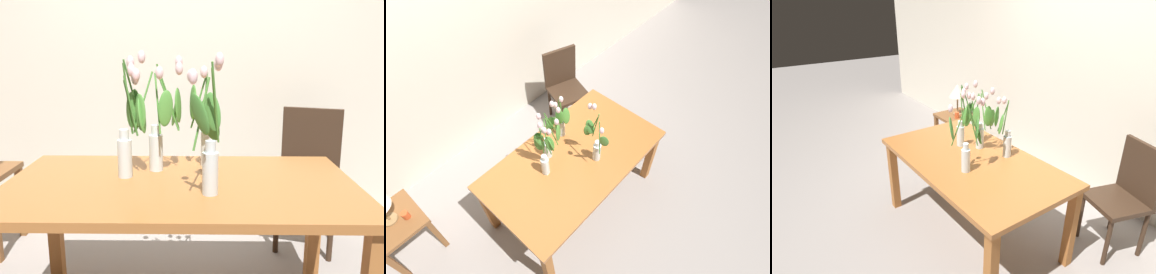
% 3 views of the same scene
% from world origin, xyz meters
% --- Properties ---
extents(ground_plane, '(18.00, 18.00, 0.00)m').
position_xyz_m(ground_plane, '(0.00, 0.00, 0.00)').
color(ground_plane, gray).
extents(room_wall_rear, '(9.00, 0.10, 2.70)m').
position_xyz_m(room_wall_rear, '(0.00, 1.47, 1.35)').
color(room_wall_rear, beige).
rests_on(room_wall_rear, ground).
extents(dining_table, '(1.60, 0.90, 0.74)m').
position_xyz_m(dining_table, '(0.00, 0.00, 0.65)').
color(dining_table, '#A3602D').
rests_on(dining_table, ground).
extents(tulip_vase_0, '(0.14, 0.14, 0.51)m').
position_xyz_m(tulip_vase_0, '(0.11, 0.25, 0.92)').
color(tulip_vase_0, silver).
rests_on(tulip_vase_0, dining_table).
extents(tulip_vase_1, '(0.16, 0.27, 0.58)m').
position_xyz_m(tulip_vase_1, '(0.13, -0.14, 0.95)').
color(tulip_vase_1, silver).
rests_on(tulip_vase_1, dining_table).
extents(tulip_vase_2, '(0.15, 0.19, 0.59)m').
position_xyz_m(tulip_vase_2, '(-0.24, 0.10, 0.96)').
color(tulip_vase_2, silver).
rests_on(tulip_vase_2, dining_table).
extents(tulip_vase_3, '(0.25, 0.25, 0.56)m').
position_xyz_m(tulip_vase_3, '(-0.10, 0.16, 0.97)').
color(tulip_vase_3, silver).
rests_on(tulip_vase_3, dining_table).
extents(dining_chair, '(0.51, 0.51, 0.93)m').
position_xyz_m(dining_chair, '(0.84, 0.92, 0.52)').
color(dining_chair, '#382619').
rests_on(dining_chair, ground).
extents(side_table, '(0.44, 0.44, 0.55)m').
position_xyz_m(side_table, '(-1.38, 0.77, 0.43)').
color(side_table, brown).
rests_on(side_table, ground).
extents(pillar_candle, '(0.06, 0.06, 0.07)m').
position_xyz_m(pillar_candle, '(-1.27, 0.71, 0.59)').
color(pillar_candle, '#CC4C23').
rests_on(pillar_candle, side_table).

